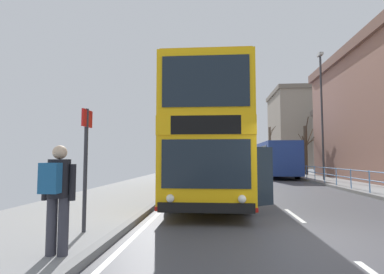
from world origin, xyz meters
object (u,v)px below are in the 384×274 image
Objects in this scene: double_decker_bus_main at (209,142)px; bus_stop_sign_near at (86,155)px; background_building_02 at (309,129)px; bare_tree_far_00 at (306,148)px; background_bus_far_lane at (273,158)px; pedestrian_with_backpack at (57,190)px; bare_tree_far_01 at (270,147)px; background_building_00 at (367,137)px; street_lamp_far_side at (322,107)px.

bus_stop_sign_near is at bearing -109.17° from double_decker_bus_main.
double_decker_bus_main is 43.78m from background_building_02.
bus_stop_sign_near is 0.48× the size of bare_tree_far_00.
pedestrian_with_backpack is at bearing -108.62° from background_bus_far_lane.
background_building_00 is (10.84, -6.13, 0.85)m from bare_tree_far_01.
street_lamp_far_side is at bearing 59.51° from pedestrian_with_backpack.
street_lamp_far_side is at bearing -105.43° from background_building_02.
background_bus_far_lane reaches higher than bus_stop_sign_near.
bare_tree_far_00 is (0.85, 6.83, -2.74)m from street_lamp_far_side.
street_lamp_far_side reaches higher than pedestrian_with_backpack.
pedestrian_with_backpack is 41.42m from bare_tree_far_01.
background_building_02 is at bearing 74.57° from street_lamp_far_side.
double_decker_bus_main is 14.99m from background_bus_far_lane.
double_decker_bus_main is at bearing -132.37° from street_lamp_far_side.
double_decker_bus_main is 11.93m from street_lamp_far_side.
bus_stop_sign_near is 0.39× the size of bare_tree_far_01.
background_building_00 is (10.47, 10.16, 1.69)m from bare_tree_far_00.
street_lamp_far_side is at bearing -123.69° from background_building_00.
background_bus_far_lane is 18.15m from background_building_00.
background_building_02 is at bearing 68.96° from pedestrian_with_backpack.
background_building_00 is at bearing 56.43° from bus_stop_sign_near.
bare_tree_far_01 reaches higher than double_decker_bus_main.
bare_tree_far_00 is (3.28, 1.40, 0.93)m from background_bus_far_lane.
background_building_00 is 0.81× the size of background_building_02.
bare_tree_far_01 is at bearing 88.79° from street_lamp_far_side.
background_building_00 reaches higher than background_bus_far_lane.
street_lamp_far_side is 32.96m from background_building_02.
bus_stop_sign_near is 0.23× the size of background_building_00.
background_building_02 reaches higher than bare_tree_far_00.
double_decker_bus_main is at bearing -112.34° from background_building_02.
background_bus_far_lane is 18.01m from bare_tree_far_01.
background_building_00 is 15.19m from background_building_02.
background_building_00 is (21.28, 33.89, 3.11)m from pedestrian_with_backpack.
bus_stop_sign_near reaches higher than pedestrian_with_backpack.
background_building_00 reaches higher than bare_tree_far_01.
pedestrian_with_backpack is at bearing -104.62° from bare_tree_far_01.
pedestrian_with_backpack is 0.67× the size of bus_stop_sign_near.
bus_stop_sign_near is at bearing -111.88° from background_building_02.
background_bus_far_lane is 3.93× the size of bus_stop_sign_near.
street_lamp_far_side is 0.83× the size of background_building_00.
double_decker_bus_main is 1.27× the size of street_lamp_far_side.
bus_stop_sign_near is 24.86m from bare_tree_far_00.
bare_tree_far_00 is (10.81, 23.73, 1.42)m from pedestrian_with_backpack.
bare_tree_far_01 is (10.68, 38.55, 1.69)m from bus_stop_sign_near.
background_building_00 is at bearing -29.48° from bare_tree_far_01.
background_bus_far_lane is 3.68m from bare_tree_far_00.
street_lamp_far_side is (10.19, 15.43, 3.59)m from bus_stop_sign_near.
background_building_02 reaches higher than background_bus_far_lane.
bus_stop_sign_near is at bearing -110.40° from background_bus_far_lane.
bare_tree_far_00 reaches higher than double_decker_bus_main.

